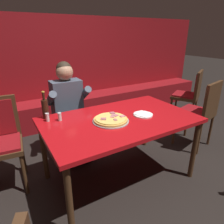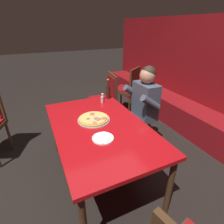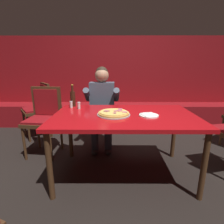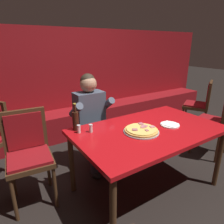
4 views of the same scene
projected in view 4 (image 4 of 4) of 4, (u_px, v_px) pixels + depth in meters
ground_plane at (145, 187)px, 2.39m from camera, size 24.00×24.00×0.00m
booth_wall_panel at (71, 81)px, 3.81m from camera, size 6.80×0.16×1.90m
booth_bench at (80, 121)px, 3.79m from camera, size 6.46×0.48×0.46m
main_dining_table at (148, 135)px, 2.16m from camera, size 1.59×0.96×0.76m
pizza at (141, 130)px, 2.06m from camera, size 0.37×0.37×0.05m
plate_white_paper at (170, 125)px, 2.23m from camera, size 0.21×0.21×0.02m
beer_bottle at (76, 120)px, 2.08m from camera, size 0.07×0.07×0.29m
shaker_black_pepper at (79, 129)px, 2.03m from camera, size 0.04×0.04×0.09m
shaker_oregano at (91, 129)px, 2.05m from camera, size 0.04×0.04×0.09m
diner_seated_blue_shirt at (93, 119)px, 2.58m from camera, size 0.53×0.53×1.27m
dining_chair_near_right at (218, 119)px, 2.90m from camera, size 0.53×0.53×1.00m
dining_chair_side_aisle at (28, 150)px, 2.06m from camera, size 0.48×0.48×0.99m
dining_chair_near_left at (201, 102)px, 3.75m from camera, size 0.60×0.60×0.98m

